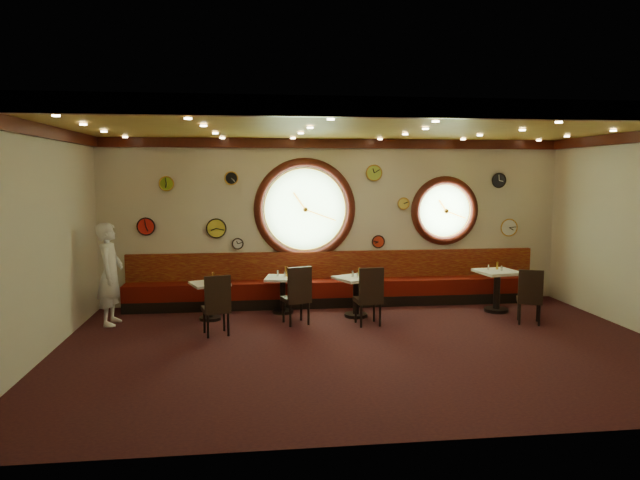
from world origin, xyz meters
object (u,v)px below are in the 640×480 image
at_px(condiment_c_bottle, 359,272).
at_px(condiment_a_bottle, 213,277).
at_px(condiment_b_salt, 278,273).
at_px(condiment_d_pepper, 502,268).
at_px(condiment_a_salt, 206,280).
at_px(condiment_c_pepper, 357,275).
at_px(table_a, 210,296).
at_px(table_b, 283,290).
at_px(chair_a, 217,301).
at_px(condiment_d_bottle, 497,266).
at_px(table_d, 497,286).
at_px(chair_b, 298,292).
at_px(condiment_b_pepper, 285,274).
at_px(chair_c, 370,292).
at_px(chair_d, 530,293).
at_px(condiment_d_salt, 488,267).
at_px(waiter, 110,274).
at_px(condiment_a_pepper, 212,280).
at_px(condiment_c_salt, 353,274).
at_px(condiment_b_bottle, 286,271).
at_px(table_c, 356,292).

bearing_deg(condiment_c_bottle, condiment_a_bottle, 179.18).
bearing_deg(condiment_b_salt, condiment_d_pepper, -6.95).
xyz_separation_m(condiment_a_salt, condiment_c_pepper, (2.63, -0.14, 0.05)).
relative_size(table_a, table_b, 1.10).
relative_size(chair_a, condiment_d_pepper, 6.21).
xyz_separation_m(table_a, condiment_d_bottle, (5.26, 0.11, 0.42)).
relative_size(table_d, chair_b, 1.28).
bearing_deg(condiment_d_bottle, condiment_c_bottle, -178.06).
height_order(condiment_b_pepper, condiment_d_pepper, condiment_d_pepper).
bearing_deg(condiment_d_bottle, condiment_a_bottle, -179.43).
height_order(chair_b, chair_c, chair_b).
bearing_deg(chair_d, condiment_d_salt, 128.60).
xyz_separation_m(chair_d, condiment_d_pepper, (-0.10, 0.91, 0.28)).
height_order(condiment_d_salt, waiter, waiter).
height_order(table_b, condiment_a_pepper, condiment_a_pepper).
xyz_separation_m(table_b, condiment_c_pepper, (1.29, -0.49, 0.34)).
bearing_deg(condiment_c_salt, table_b, 161.18).
height_order(table_d, condiment_a_salt, table_d).
bearing_deg(condiment_a_pepper, waiter, -178.40).
xyz_separation_m(condiment_c_pepper, condiment_d_pepper, (2.70, 0.09, 0.05)).
height_order(condiment_a_pepper, condiment_c_pepper, condiment_c_pepper).
bearing_deg(condiment_b_pepper, table_a, -165.34).
bearing_deg(chair_c, chair_a, -178.78).
bearing_deg(condiment_b_salt, chair_a, -124.60).
xyz_separation_m(chair_a, condiment_b_bottle, (1.17, 1.45, 0.20)).
bearing_deg(condiment_c_pepper, table_d, 2.46).
distance_m(chair_b, condiment_d_salt, 3.64).
height_order(chair_c, condiment_b_salt, chair_c).
bearing_deg(condiment_d_bottle, condiment_b_pepper, 176.51).
bearing_deg(condiment_a_salt, chair_b, -18.70).
bearing_deg(condiment_b_salt, condiment_d_bottle, -4.70).
bearing_deg(condiment_a_bottle, condiment_b_salt, 18.67).
bearing_deg(condiment_a_salt, condiment_c_bottle, 0.42).
relative_size(condiment_a_salt, condiment_b_salt, 0.97).
relative_size(chair_a, chair_d, 1.03).
height_order(table_d, condiment_a_pepper, table_d).
distance_m(condiment_a_salt, condiment_a_pepper, 0.11).
relative_size(condiment_c_pepper, condiment_b_bottle, 0.49).
relative_size(condiment_b_salt, condiment_d_bottle, 0.76).
relative_size(condiment_d_salt, condiment_b_pepper, 1.07).
height_order(chair_a, condiment_a_salt, chair_a).
relative_size(condiment_a_pepper, condiment_d_pepper, 1.08).
relative_size(condiment_c_bottle, condiment_d_bottle, 1.04).
relative_size(condiment_d_salt, waiter, 0.06).
relative_size(table_a, condiment_b_salt, 7.14).
relative_size(condiment_c_salt, condiment_a_bottle, 0.65).
distance_m(table_c, condiment_a_pepper, 2.53).
relative_size(condiment_a_salt, condiment_d_salt, 1.08).
bearing_deg(condiment_c_pepper, condiment_a_bottle, 175.54).
bearing_deg(condiment_d_bottle, table_b, 176.53).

